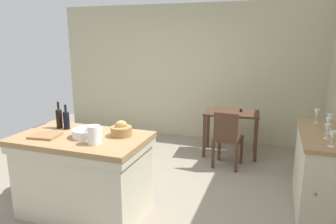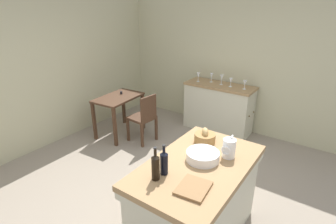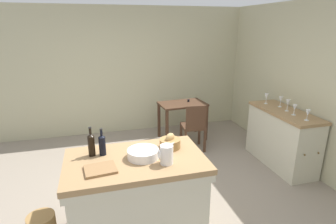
{
  "view_description": "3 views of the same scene",
  "coord_description": "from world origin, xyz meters",
  "views": [
    {
      "loc": [
        1.7,
        -3.38,
        1.97
      ],
      "look_at": [
        0.42,
        0.29,
        1.04
      ],
      "focal_mm": 33.46,
      "sensor_mm": 36.0,
      "label": 1
    },
    {
      "loc": [
        -2.22,
        -1.61,
        2.35
      ],
      "look_at": [
        0.33,
        0.18,
        1.07
      ],
      "focal_mm": 28.43,
      "sensor_mm": 36.0,
      "label": 2
    },
    {
      "loc": [
        -0.62,
        -3.11,
        2.23
      ],
      "look_at": [
        0.35,
        0.4,
        1.06
      ],
      "focal_mm": 29.06,
      "sensor_mm": 36.0,
      "label": 3
    }
  ],
  "objects": [
    {
      "name": "wine_glass_left",
      "position": [
        2.24,
        0.14,
        1.04
      ],
      "size": [
        0.07,
        0.07,
        0.16
      ],
      "color": "white",
      "rests_on": "side_cabinet"
    },
    {
      "name": "pitcher",
      "position": [
        0.01,
        -0.79,
        1.02
      ],
      "size": [
        0.17,
        0.13,
        0.24
      ],
      "color": "white",
      "rests_on": "island_table"
    },
    {
      "name": "wine_glass_middle",
      "position": [
        2.28,
        0.33,
        1.06
      ],
      "size": [
        0.07,
        0.07,
        0.18
      ],
      "color": "white",
      "rests_on": "side_cabinet"
    },
    {
      "name": "wine_bottle_amber",
      "position": [
        -0.7,
        -0.41,
        1.05
      ],
      "size": [
        0.07,
        0.07,
        0.32
      ],
      "color": "black",
      "rests_on": "island_table"
    },
    {
      "name": "wall_right",
      "position": [
        2.6,
        0.0,
        1.3
      ],
      "size": [
        0.12,
        5.2,
        2.6
      ],
      "primitive_type": "cube",
      "color": "#B7B28E",
      "rests_on": "ground"
    },
    {
      "name": "wine_glass_far_left",
      "position": [
        2.25,
        -0.12,
        1.04
      ],
      "size": [
        0.07,
        0.07,
        0.16
      ],
      "color": "white",
      "rests_on": "side_cabinet"
    },
    {
      "name": "wine_bottle_dark",
      "position": [
        -0.59,
        -0.42,
        1.04
      ],
      "size": [
        0.07,
        0.07,
        0.29
      ],
      "color": "black",
      "rests_on": "island_table"
    },
    {
      "name": "writing_desk",
      "position": [
        1.03,
        1.8,
        0.63
      ],
      "size": [
        0.94,
        0.63,
        0.8
      ],
      "color": "#472D1E",
      "rests_on": "ground"
    },
    {
      "name": "cutting_board",
      "position": [
        -0.63,
        -0.75,
        0.93
      ],
      "size": [
        0.32,
        0.28,
        0.02
      ],
      "primitive_type": "cube",
      "rotation": [
        0.0,
        0.0,
        0.12
      ],
      "color": "olive",
      "rests_on": "island_table"
    },
    {
      "name": "wash_bowl",
      "position": [
        -0.19,
        -0.6,
        0.96
      ],
      "size": [
        0.33,
        0.33,
        0.09
      ],
      "primitive_type": "cylinder",
      "color": "white",
      "rests_on": "island_table"
    },
    {
      "name": "bread_basket",
      "position": [
        0.14,
        -0.45,
        0.98
      ],
      "size": [
        0.23,
        0.23,
        0.17
      ],
      "color": "olive",
      "rests_on": "island_table"
    },
    {
      "name": "wine_glass_far_right",
      "position": [
        2.2,
        0.79,
        1.05
      ],
      "size": [
        0.07,
        0.07,
        0.18
      ],
      "color": "white",
      "rests_on": "side_cabinet"
    },
    {
      "name": "wine_glass_right",
      "position": [
        2.32,
        0.56,
        1.05
      ],
      "size": [
        0.07,
        0.07,
        0.17
      ],
      "color": "white",
      "rests_on": "side_cabinet"
    },
    {
      "name": "ground_plane",
      "position": [
        0.0,
        0.0,
        0.0
      ],
      "size": [
        6.76,
        6.76,
        0.0
      ],
      "primitive_type": "plane",
      "color": "gray"
    },
    {
      "name": "wall_back",
      "position": [
        0.0,
        2.6,
        1.3
      ],
      "size": [
        5.32,
        0.12,
        2.6
      ],
      "primitive_type": "cube",
      "color": "#B7B28E",
      "rests_on": "ground"
    },
    {
      "name": "wooden_chair",
      "position": [
        1.06,
        1.21,
        0.48
      ],
      "size": [
        0.44,
        0.44,
        0.89
      ],
      "color": "#472D1E",
      "rests_on": "ground"
    },
    {
      "name": "side_cabinet",
      "position": [
        2.26,
        0.35,
        0.47
      ],
      "size": [
        0.52,
        1.32,
        0.93
      ],
      "color": "#99754C",
      "rests_on": "ground"
    },
    {
      "name": "island_table",
      "position": [
        -0.27,
        -0.6,
        0.49
      ],
      "size": [
        1.43,
        0.87,
        0.92
      ],
      "color": "#99754C",
      "rests_on": "ground"
    }
  ]
}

